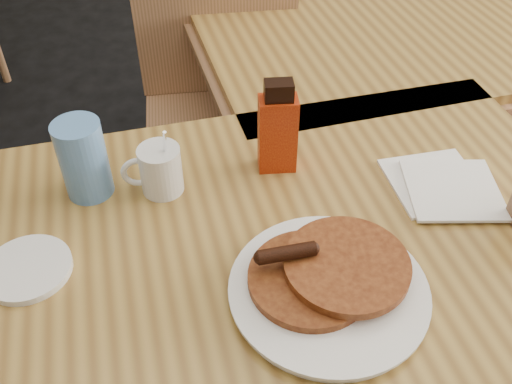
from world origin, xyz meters
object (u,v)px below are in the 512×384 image
Objects in this scene: main_table at (281,263)px; pancake_plate at (328,284)px; neighbor_table at (424,27)px; chair_main_far at (223,78)px; coffee_mug at (159,169)px; blue_tumbler at (83,159)px; syrup_bottle at (278,130)px.

pancake_plate is (0.05, -0.10, 0.06)m from main_table.
main_table is at bearing -125.84° from neighbor_table.
chair_main_far reaches higher than main_table.
pancake_plate reaches higher than main_table.
coffee_mug is 0.13m from blue_tumbler.
neighbor_table is 7.59× the size of syrup_bottle.
syrup_bottle is at bearing 93.66° from pancake_plate.
coffee_mug is 0.22m from syrup_bottle.
blue_tumbler reaches higher than neighbor_table.
chair_main_far is at bearing 89.64° from coffee_mug.
main_table is 6.87× the size of syrup_bottle.
pancake_plate reaches higher than neighbor_table.
syrup_bottle is (-0.02, 0.30, 0.07)m from pancake_plate.
blue_tumbler is (-0.34, -0.01, -0.01)m from syrup_bottle.
main_table is 0.24m from syrup_bottle.
blue_tumbler is (-0.30, -0.59, 0.22)m from chair_main_far.
chair_main_far is at bearing 179.61° from neighbor_table.
syrup_bottle is (0.04, -0.58, 0.23)m from chair_main_far.
coffee_mug reaches higher than pancake_plate.
blue_tumbler is (-0.87, -0.59, 0.11)m from neighbor_table.
neighbor_table is 1.06m from blue_tumbler.
chair_main_far reaches higher than neighbor_table.
main_table is at bearing 115.21° from pancake_plate.
neighbor_table is 9.60× the size of blue_tumbler.
syrup_bottle is 1.26× the size of blue_tumbler.
chair_main_far is 0.63m from syrup_bottle.
coffee_mug is at bearing -167.44° from syrup_bottle.
main_table is 8.96× the size of coffee_mug.
pancake_plate is at bearing -33.38° from coffee_mug.
syrup_bottle is (0.03, 0.20, 0.13)m from main_table.
coffee_mug is 0.77× the size of syrup_bottle.
main_table is 0.38m from blue_tumbler.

